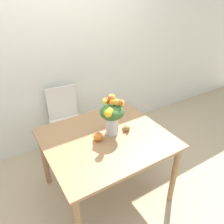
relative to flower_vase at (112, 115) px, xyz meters
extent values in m
plane|color=tan|center=(-0.09, -0.03, -0.98)|extent=(12.00, 12.00, 0.00)
cube|color=silver|center=(-0.09, 1.16, 0.37)|extent=(8.00, 0.06, 2.70)
cube|color=#9E754C|center=(-0.09, -0.03, -0.23)|extent=(1.20, 1.06, 0.03)
cylinder|color=#9E754C|center=(0.45, -0.50, -0.61)|extent=(0.06, 0.06, 0.74)
cylinder|color=#9E754C|center=(-0.63, 0.44, -0.61)|extent=(0.06, 0.06, 0.74)
cylinder|color=#9E754C|center=(0.45, 0.44, -0.61)|extent=(0.06, 0.06, 0.74)
cylinder|color=silver|center=(0.00, 0.00, -0.12)|extent=(0.13, 0.13, 0.20)
cylinder|color=silver|center=(0.00, 0.00, -0.17)|extent=(0.11, 0.11, 0.10)
cylinder|color=#38662D|center=(0.02, 0.00, -0.08)|extent=(0.01, 0.00, 0.25)
cylinder|color=#38662D|center=(0.01, 0.02, -0.08)|extent=(0.01, 0.01, 0.25)
cylinder|color=#38662D|center=(-0.02, 0.01, -0.08)|extent=(0.01, 0.01, 0.25)
cylinder|color=#38662D|center=(-0.02, -0.02, -0.08)|extent=(0.01, 0.01, 0.25)
cylinder|color=#38662D|center=(0.01, -0.03, -0.08)|extent=(0.01, 0.01, 0.25)
ellipsoid|color=#38662D|center=(0.00, 0.00, 0.03)|extent=(0.24, 0.24, 0.14)
sphere|color=#AD9E33|center=(0.04, -0.02, 0.14)|extent=(0.07, 0.07, 0.07)
sphere|color=yellow|center=(-0.07, -0.08, 0.11)|extent=(0.06, 0.06, 0.06)
sphere|color=yellow|center=(-0.05, 0.06, 0.14)|extent=(0.05, 0.05, 0.05)
sphere|color=yellow|center=(0.04, 0.08, 0.14)|extent=(0.07, 0.07, 0.07)
sphere|color=orange|center=(0.00, 0.00, 0.14)|extent=(0.05, 0.05, 0.05)
sphere|color=#D64C23|center=(0.00, 0.03, 0.17)|extent=(0.06, 0.06, 0.06)
sphere|color=#D64C23|center=(0.00, 0.12, 0.11)|extent=(0.06, 0.06, 0.06)
sphere|color=#D64C23|center=(0.04, 0.09, 0.08)|extent=(0.07, 0.07, 0.07)
sphere|color=yellow|center=(-0.10, -0.10, 0.10)|extent=(0.07, 0.07, 0.07)
sphere|color=#D64C23|center=(0.06, -0.04, 0.13)|extent=(0.06, 0.06, 0.06)
sphere|color=yellow|center=(0.11, 0.00, 0.10)|extent=(0.07, 0.07, 0.07)
ellipsoid|color=orange|center=(-0.17, -0.03, -0.18)|extent=(0.10, 0.10, 0.08)
cylinder|color=brown|center=(-0.17, -0.03, -0.14)|extent=(0.01, 0.01, 0.02)
ellipsoid|color=#A87A4C|center=(0.15, -0.04, -0.19)|extent=(0.08, 0.06, 0.06)
cone|color=#C64C23|center=(0.15, -0.02, -0.18)|extent=(0.08, 0.08, 0.07)
sphere|color=#A87A4C|center=(0.15, -0.07, -0.16)|extent=(0.03, 0.03, 0.03)
cube|color=silver|center=(-0.18, 0.82, -0.52)|extent=(0.46, 0.46, 0.02)
cylinder|color=silver|center=(-0.37, 0.67, -0.76)|extent=(0.04, 0.04, 0.45)
cylinder|color=silver|center=(-0.03, 0.63, -0.76)|extent=(0.04, 0.04, 0.45)
cylinder|color=silver|center=(-0.34, 1.00, -0.76)|extent=(0.04, 0.04, 0.45)
cylinder|color=silver|center=(0.00, 0.97, -0.76)|extent=(0.04, 0.04, 0.45)
cube|color=silver|center=(-0.17, 1.02, -0.28)|extent=(0.40, 0.05, 0.46)
camera|label=1|loc=(-0.95, -1.55, 1.10)|focal=35.00mm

